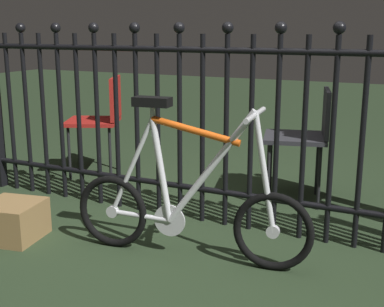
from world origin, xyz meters
TOP-DOWN VIEW (x-y plane):
  - ground_plane at (0.00, 0.00)m, footprint 20.00×20.00m
  - iron_fence at (-0.09, 0.56)m, footprint 3.75×0.07m
  - bicycle at (0.10, 0.02)m, footprint 1.34×0.40m
  - chair_charcoal at (0.42, 1.25)m, footprint 0.53×0.53m
  - chair_red at (-1.30, 1.20)m, footprint 0.56×0.56m
  - display_crate at (-0.96, -0.20)m, footprint 0.38×0.38m

SIDE VIEW (x-z plane):
  - ground_plane at x=0.00m, z-range 0.00..0.00m
  - display_crate at x=-0.96m, z-range 0.00..0.22m
  - bicycle at x=0.10m, z-range -0.13..0.74m
  - chair_charcoal at x=0.42m, z-range 0.11..0.92m
  - chair_red at x=-1.30m, z-range 0.10..0.93m
  - iron_fence at x=-0.09m, z-range 0.01..1.32m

